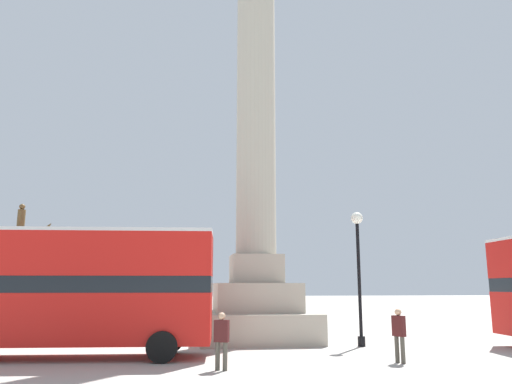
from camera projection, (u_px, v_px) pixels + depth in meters
The scene contains 7 objects.
ground_plane at pixel (256, 341), 22.21m from camera, with size 200.00×200.00×0.00m, color #ADA89E.
monument_column at pixel (256, 162), 23.74m from camera, with size 5.15×5.15×24.00m.
bus_b at pixel (65, 286), 17.28m from camera, with size 10.33×3.46×4.34m.
equestrian_statue at pixel (15, 297), 23.33m from camera, with size 3.44×2.81×6.33m.
street_lamp at pixel (358, 260), 20.83m from camera, with size 0.50×0.50×5.50m.
pedestrian_near_lamp at pixel (399, 332), 16.01m from camera, with size 0.35×0.48×1.70m.
pedestrian_by_plinth at pixel (222, 338), 14.63m from camera, with size 0.47×0.34×1.65m.
Camera 1 is at (-3.21, -22.83, 2.42)m, focal length 35.00 mm.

